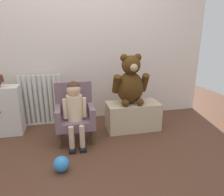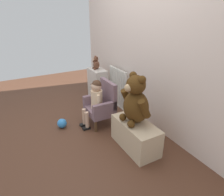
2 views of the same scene
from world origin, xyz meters
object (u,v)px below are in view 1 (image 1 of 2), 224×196
child_figure (75,104)px  toy_ball (61,164)px  small_dresser (3,111)px  low_bench (133,116)px  radiator (41,100)px  large_teddy_bear (130,82)px  child_armchair (75,113)px

child_figure → toy_ball: 0.64m
small_dresser → low_bench: 1.60m
radiator → toy_ball: bearing=-76.7°
small_dresser → child_figure: size_ratio=0.84×
radiator → small_dresser: size_ratio=1.14×
small_dresser → child_figure: bearing=-26.8°
small_dresser → large_teddy_bear: 1.58m
child_figure → small_dresser: bearing=153.2°
small_dresser → toy_ball: small_dresser is taller
large_teddy_bear → toy_ball: bearing=-140.8°
radiator → child_figure: (0.42, -0.63, 0.12)m
child_armchair → large_teddy_bear: (0.70, 0.10, 0.31)m
low_bench → toy_ball: 1.14m
child_armchair → toy_ball: size_ratio=4.74×
child_figure → large_teddy_bear: large_teddy_bear is taller
small_dresser → low_bench: bearing=-7.9°
child_armchair → toy_ball: (-0.16, -0.59, -0.25)m
child_figure → child_armchair: bearing=90.0°
large_teddy_bear → toy_ball: 1.23m
small_dresser → child_figure: child_figure is taller
small_dresser → child_armchair: size_ratio=0.90×
low_bench → toy_ball: size_ratio=4.80×
child_figure → low_bench: 0.82m
small_dresser → toy_ball: 1.16m
radiator → small_dresser: 0.47m
child_armchair → low_bench: bearing=7.6°
child_figure → toy_ball: child_figure is taller
radiator → child_armchair: size_ratio=1.03×
child_figure → toy_ball: size_ratio=5.07×
radiator → low_bench: (1.16, -0.42, -0.16)m
large_teddy_bear → toy_ball: (-0.86, -0.70, -0.55)m
small_dresser → large_teddy_bear: bearing=-7.8°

